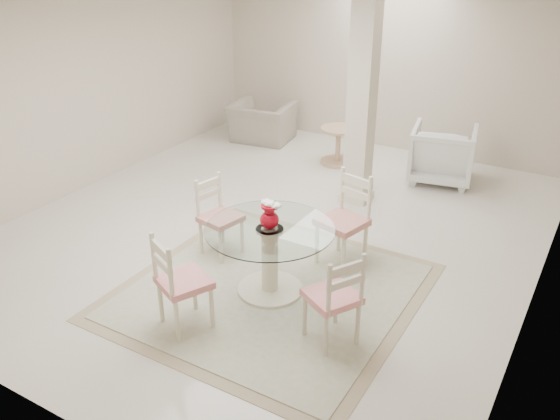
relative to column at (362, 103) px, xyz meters
The scene contains 13 objects.
ground 1.94m from the column, 111.04° to the right, with size 7.00×7.00×0.00m, color silver.
room_shell 1.48m from the column, 111.04° to the right, with size 6.02×7.02×2.71m.
column is the anchor object (origin of this frame).
area_rug 2.86m from the column, 86.33° to the right, with size 2.83×2.83×0.02m.
dining_table 2.71m from the column, 86.33° to the right, with size 1.28×1.28×0.74m.
red_vase 2.57m from the column, 86.32° to the right, with size 0.22×0.19×0.29m.
dining_chair_east 3.23m from the column, 69.58° to the right, with size 0.57×0.57×1.04m.
dining_chair_north 1.83m from the column, 70.50° to the right, with size 0.55×0.55×1.14m.
dining_chair_west 2.41m from the column, 109.96° to the right, with size 0.47×0.47×1.00m.
dining_chair_south 3.55m from the column, 94.08° to the right, with size 0.57×0.57×1.07m.
recliner_taupe 2.94m from the column, 149.84° to the left, with size 1.01×0.88×0.65m, color gray.
armchair_white 1.73m from the column, 57.34° to the left, with size 0.87×0.90×0.82m, color white.
side_table 1.73m from the column, 126.52° to the left, with size 0.55×0.55×0.58m.
Camera 1 is at (3.34, -5.55, 3.43)m, focal length 38.00 mm.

